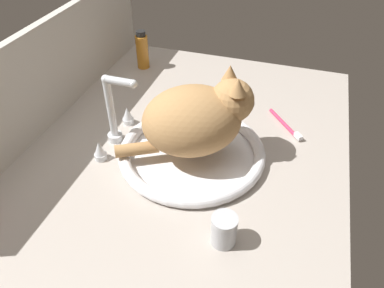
# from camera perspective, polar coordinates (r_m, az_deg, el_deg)

# --- Properties ---
(countertop) EXTENTS (1.05, 0.82, 0.03)m
(countertop) POSITION_cam_1_polar(r_m,az_deg,el_deg) (1.02, -0.03, -0.26)
(countertop) COLOR #ADA399
(countertop) RESTS_ON ground
(backsplash_wall) EXTENTS (1.05, 0.02, 0.30)m
(backsplash_wall) POSITION_cam_1_polar(r_m,az_deg,el_deg) (1.12, -21.29, 9.38)
(backsplash_wall) COLOR beige
(backsplash_wall) RESTS_ON ground
(sink_basin) EXTENTS (0.38, 0.38, 0.03)m
(sink_basin) POSITION_cam_1_polar(r_m,az_deg,el_deg) (0.95, -0.00, -1.22)
(sink_basin) COLOR white
(sink_basin) RESTS_ON countertop
(faucet) EXTENTS (0.20, 0.10, 0.20)m
(faucet) POSITION_cam_1_polar(r_m,az_deg,el_deg) (0.99, -11.89, 4.12)
(faucet) COLOR silver
(faucet) RESTS_ON countertop
(cat) EXTENTS (0.29, 0.33, 0.20)m
(cat) POSITION_cam_1_polar(r_m,az_deg,el_deg) (0.89, 1.11, 4.06)
(cat) COLOR tan
(cat) RESTS_ON sink_basin
(amber_bottle) EXTENTS (0.04, 0.04, 0.14)m
(amber_bottle) POSITION_cam_1_polar(r_m,az_deg,el_deg) (1.35, -7.68, 14.09)
(amber_bottle) COLOR #C67A23
(amber_bottle) RESTS_ON countertop
(metal_jar) EXTENTS (0.05, 0.05, 0.07)m
(metal_jar) POSITION_cam_1_polar(r_m,az_deg,el_deg) (0.76, 4.94, -13.06)
(metal_jar) COLOR #B2B5BA
(metal_jar) RESTS_ON countertop
(toothbrush) EXTENTS (0.13, 0.11, 0.02)m
(toothbrush) POSITION_cam_1_polar(r_m,az_deg,el_deg) (1.09, 14.25, 2.87)
(toothbrush) COLOR #D83359
(toothbrush) RESTS_ON countertop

